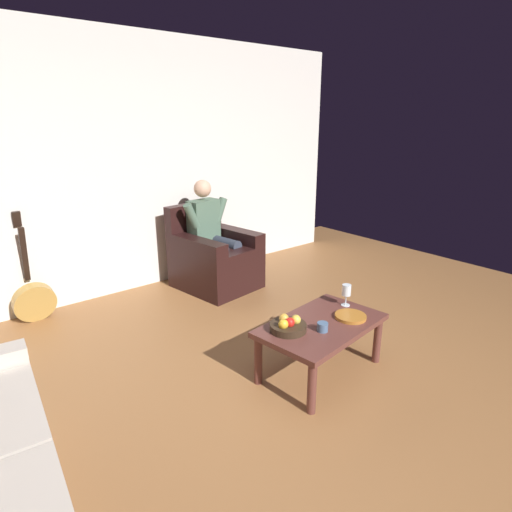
% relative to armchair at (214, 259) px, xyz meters
% --- Properties ---
extents(ground_plane, '(7.32, 7.32, 0.00)m').
position_rel_armchair_xyz_m(ground_plane, '(0.65, 2.54, -0.32)').
color(ground_plane, '#8E5D35').
extents(wall_back, '(5.69, 0.06, 2.66)m').
position_rel_armchair_xyz_m(wall_back, '(0.65, -0.54, 1.01)').
color(wall_back, silver).
rests_on(wall_back, ground).
extents(armchair, '(0.83, 0.92, 0.91)m').
position_rel_armchair_xyz_m(armchair, '(0.00, 0.00, 0.00)').
color(armchair, black).
rests_on(armchair, ground).
extents(person_seated, '(0.61, 0.62, 1.19)m').
position_rel_armchair_xyz_m(person_seated, '(0.00, -0.01, 0.31)').
color(person_seated, '#4A6450').
rests_on(person_seated, ground).
extents(coffee_table, '(1.01, 0.68, 0.41)m').
position_rel_armchair_xyz_m(coffee_table, '(0.37, 1.94, 0.03)').
color(coffee_table, '#582E27').
rests_on(coffee_table, ground).
extents(guitar, '(0.37, 0.27, 1.03)m').
position_rel_armchair_xyz_m(guitar, '(1.79, -0.34, -0.10)').
color(guitar, '#A9823D').
rests_on(guitar, ground).
extents(wine_glass_near, '(0.07, 0.07, 0.18)m').
position_rel_armchair_xyz_m(wine_glass_near, '(-0.00, 1.86, 0.20)').
color(wine_glass_near, silver).
rests_on(wine_glass_near, coffee_table).
extents(fruit_bowl, '(0.26, 0.26, 0.11)m').
position_rel_armchair_xyz_m(fruit_bowl, '(0.64, 1.87, 0.12)').
color(fruit_bowl, '#312317').
rests_on(fruit_bowl, coffee_table).
extents(decorative_dish, '(0.23, 0.23, 0.02)m').
position_rel_armchair_xyz_m(decorative_dish, '(0.14, 2.03, 0.10)').
color(decorative_dish, '#AC6926').
rests_on(decorative_dish, coffee_table).
extents(candle_jar, '(0.08, 0.08, 0.06)m').
position_rel_armchair_xyz_m(candle_jar, '(0.46, 2.03, 0.12)').
color(candle_jar, '#476182').
rests_on(candle_jar, coffee_table).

